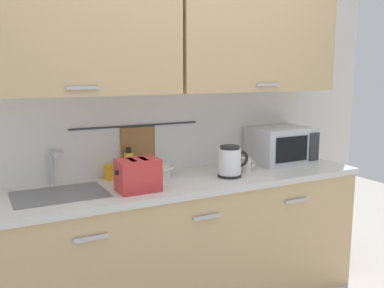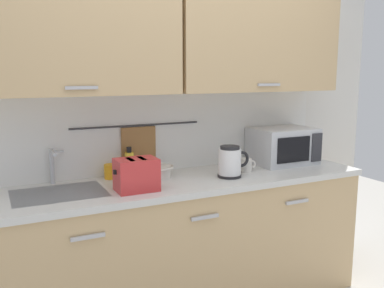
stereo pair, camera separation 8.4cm
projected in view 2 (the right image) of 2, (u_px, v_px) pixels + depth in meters
The scene contains 10 objects.
counter_unit at pixel (182, 244), 2.80m from camera, with size 2.53×0.64×0.90m.
back_wall_assembly at pixel (168, 81), 2.83m from camera, with size 3.70×0.41×2.50m.
sink_faucet at pixel (53, 162), 2.57m from camera, with size 0.09×0.17×0.22m.
microwave at pixel (283, 146), 3.18m from camera, with size 0.46×0.35×0.27m.
electric_kettle at pixel (230, 162), 2.77m from camera, with size 0.23×0.16×0.21m.
dish_soap_bottle at pixel (129, 163), 2.80m from camera, with size 0.06×0.06×0.20m.
mug_near_sink at pixel (111, 171), 2.73m from camera, with size 0.12×0.08×0.09m.
mixing_bowl at pixel (158, 171), 2.77m from camera, with size 0.21×0.21×0.08m.
toaster at pixel (136, 174), 2.45m from camera, with size 0.26×0.17×0.19m.
mug_by_kettle at pixel (246, 165), 2.92m from camera, with size 0.12×0.08×0.09m.
Camera 2 is at (-1.11, -2.11, 1.59)m, focal length 39.35 mm.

